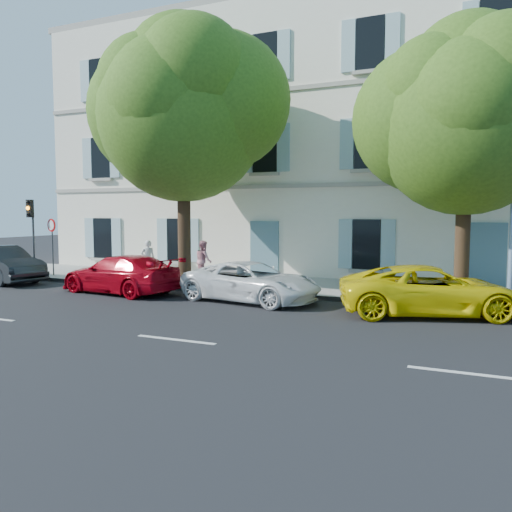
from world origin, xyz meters
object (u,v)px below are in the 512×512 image
at_px(car_dark_sedan, 1,264).
at_px(car_white_coupe, 251,282).
at_px(road_sign, 52,235).
at_px(pedestrian_a, 148,259).
at_px(tree_right, 466,126).
at_px(car_yellow_supercar, 431,290).
at_px(tree_left, 183,118).
at_px(car_red_coupe, 121,274).
at_px(pedestrian_b, 204,260).
at_px(traffic_light, 31,221).

distance_m(car_dark_sedan, car_white_coupe, 11.27).
distance_m(car_dark_sedan, road_sign, 2.34).
height_order(road_sign, pedestrian_a, road_sign).
height_order(car_dark_sedan, tree_right, tree_right).
relative_size(car_yellow_supercar, road_sign, 2.03).
xyz_separation_m(tree_left, tree_right, (9.73, 0.12, -0.93)).
xyz_separation_m(car_dark_sedan, pedestrian_a, (5.38, 2.63, 0.19)).
relative_size(car_red_coupe, pedestrian_b, 2.94).
relative_size(car_dark_sedan, tree_left, 0.47).
bearing_deg(car_red_coupe, tree_left, 152.42).
bearing_deg(car_red_coupe, pedestrian_b, 163.81).
relative_size(traffic_light, pedestrian_b, 2.05).
relative_size(car_white_coupe, pedestrian_a, 2.91).
bearing_deg(pedestrian_a, car_yellow_supercar, 126.02).
bearing_deg(tree_right, tree_left, -179.31).
relative_size(car_white_coupe, traffic_light, 1.40).
height_order(car_dark_sedan, car_white_coupe, car_dark_sedan).
distance_m(car_white_coupe, tree_left, 6.92).
relative_size(car_yellow_supercar, tree_left, 0.52).
bearing_deg(car_red_coupe, pedestrian_a, -154.08).
distance_m(car_dark_sedan, traffic_light, 2.31).
height_order(car_dark_sedan, pedestrian_a, pedestrian_a).
bearing_deg(pedestrian_a, pedestrian_b, 147.24).
xyz_separation_m(car_yellow_supercar, road_sign, (-15.68, 1.81, 1.23)).
distance_m(car_red_coupe, traffic_light, 6.68).
height_order(traffic_light, pedestrian_b, traffic_light).
height_order(road_sign, pedestrian_b, road_sign).
bearing_deg(car_dark_sedan, car_red_coupe, -80.19).
distance_m(car_red_coupe, road_sign, 5.79).
height_order(car_white_coupe, tree_left, tree_left).
bearing_deg(pedestrian_b, car_white_coupe, -176.65).
bearing_deg(road_sign, car_white_coupe, -9.93).
xyz_separation_m(traffic_light, pedestrian_b, (7.68, 1.50, -1.57)).
bearing_deg(tree_right, road_sign, -179.90).
relative_size(tree_left, pedestrian_b, 6.04).
height_order(tree_right, traffic_light, tree_right).
height_order(car_white_coupe, pedestrian_a, pedestrian_a).
xyz_separation_m(car_white_coupe, tree_right, (6.23, 1.81, 4.79)).
relative_size(car_red_coupe, traffic_light, 1.43).
bearing_deg(tree_left, car_yellow_supercar, -10.86).
height_order(car_yellow_supercar, pedestrian_b, pedestrian_b).
xyz_separation_m(car_yellow_supercar, tree_right, (0.75, 1.84, 4.73)).
bearing_deg(traffic_light, pedestrian_b, 11.09).
xyz_separation_m(tree_left, road_sign, (-6.70, 0.09, -4.43)).
distance_m(car_white_coupe, pedestrian_a, 6.49).
xyz_separation_m(car_white_coupe, pedestrian_b, (-3.43, 3.03, 0.31)).
bearing_deg(road_sign, tree_left, -0.77).
xyz_separation_m(tree_left, traffic_light, (-7.60, -0.17, -3.83)).
distance_m(car_white_coupe, pedestrian_b, 4.59).
bearing_deg(pedestrian_a, tree_right, 135.33).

